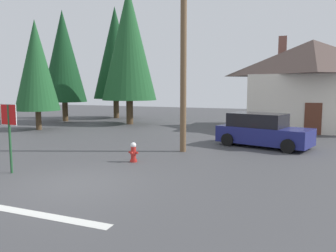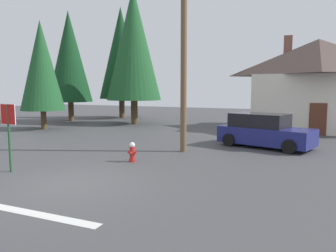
{
  "view_description": "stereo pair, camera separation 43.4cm",
  "coord_description": "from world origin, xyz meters",
  "views": [
    {
      "loc": [
        6.32,
        -7.72,
        2.86
      ],
      "look_at": [
        0.73,
        5.49,
        1.23
      ],
      "focal_mm": 34.8,
      "sensor_mm": 36.0,
      "label": 1
    },
    {
      "loc": [
        6.72,
        -7.55,
        2.86
      ],
      "look_at": [
        0.73,
        5.49,
        1.23
      ],
      "focal_mm": 34.8,
      "sensor_mm": 36.0,
      "label": 2
    }
  ],
  "objects": [
    {
      "name": "stop_sign_near",
      "position": [
        -2.86,
        0.22,
        1.69
      ],
      "size": [
        0.72,
        0.08,
        2.36
      ],
      "color": "#1E4C28",
      "rests_on": "ground"
    },
    {
      "name": "lane_stop_bar",
      "position": [
        0.91,
        -2.27,
        0.0
      ],
      "size": [
        3.55,
        0.39,
        0.01
      ],
      "primitive_type": "cube",
      "rotation": [
        0.0,
        0.0,
        0.02
      ],
      "color": "silver",
      "rests_on": "ground"
    },
    {
      "name": "fire_hydrant",
      "position": [
        0.15,
        3.35,
        0.38
      ],
      "size": [
        0.39,
        0.34,
        0.78
      ],
      "color": "#AD231E",
      "rests_on": "ground"
    },
    {
      "name": "utility_pole",
      "position": [
        1.2,
        6.14,
        5.08
      ],
      "size": [
        1.6,
        0.28,
        9.79
      ],
      "color": "brown",
      "rests_on": "ground"
    },
    {
      "name": "pine_tree_mid_left",
      "position": [
        -10.98,
        9.72,
        4.48
      ],
      "size": [
        3.04,
        3.04,
        7.61
      ],
      "color": "#4C3823",
      "rests_on": "ground"
    },
    {
      "name": "house",
      "position": [
        6.61,
        17.77,
        3.28
      ],
      "size": [
        9.18,
        7.37,
        6.82
      ],
      "color": "silver",
      "rests_on": "ground"
    },
    {
      "name": "pine_tree_short_left",
      "position": [
        -13.39,
        15.34,
        5.68
      ],
      "size": [
        3.86,
        3.86,
        9.66
      ],
      "color": "#4C3823",
      "rests_on": "ground"
    },
    {
      "name": "pine_tree_far_center",
      "position": [
        -10.94,
        19.9,
        6.32
      ],
      "size": [
        4.3,
        4.3,
        10.74
      ],
      "color": "#4C3823",
      "rests_on": "ground"
    },
    {
      "name": "pine_tree_tall_left",
      "position": [
        -6.89,
        15.46,
        6.45
      ],
      "size": [
        4.38,
        4.38,
        10.96
      ],
      "color": "#4C3823",
      "rests_on": "ground"
    },
    {
      "name": "parked_car",
      "position": [
        4.38,
        8.93,
        0.79
      ],
      "size": [
        4.78,
        3.01,
        1.66
      ],
      "color": "navy",
      "rests_on": "ground"
    },
    {
      "name": "ground_plane",
      "position": [
        0.0,
        0.0,
        -0.05
      ],
      "size": [
        80.0,
        80.0,
        0.1
      ],
      "primitive_type": "cube",
      "color": "#424244"
    }
  ]
}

